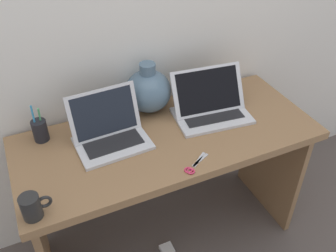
# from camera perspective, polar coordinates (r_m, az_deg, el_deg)

# --- Properties ---
(ground_plane) EXTENTS (6.00, 6.00, 0.00)m
(ground_plane) POSITION_cam_1_polar(r_m,az_deg,el_deg) (2.25, 0.00, -16.28)
(ground_plane) COLOR #564C47
(back_wall) EXTENTS (4.40, 0.04, 2.40)m
(back_wall) POSITION_cam_1_polar(r_m,az_deg,el_deg) (1.75, -4.66, 16.72)
(back_wall) COLOR silver
(back_wall) RESTS_ON ground
(desk) EXTENTS (1.37, 0.58, 0.74)m
(desk) POSITION_cam_1_polar(r_m,az_deg,el_deg) (1.82, 0.00, -5.45)
(desk) COLOR olive
(desk) RESTS_ON ground
(laptop_left) EXTENTS (0.32, 0.24, 0.22)m
(laptop_left) POSITION_cam_1_polar(r_m,az_deg,el_deg) (1.67, -8.94, -0.48)
(laptop_left) COLOR silver
(laptop_left) RESTS_ON desk
(laptop_right) EXTENTS (0.38, 0.28, 0.21)m
(laptop_right) POSITION_cam_1_polar(r_m,az_deg,el_deg) (1.82, 6.37, 3.33)
(laptop_right) COLOR silver
(laptop_right) RESTS_ON desk
(green_vase) EXTENTS (0.22, 0.22, 0.25)m
(green_vase) POSITION_cam_1_polar(r_m,az_deg,el_deg) (1.82, -3.00, 5.39)
(green_vase) COLOR slate
(green_vase) RESTS_ON desk
(coffee_mug) EXTENTS (0.11, 0.07, 0.10)m
(coffee_mug) POSITION_cam_1_polar(r_m,az_deg,el_deg) (1.43, -19.86, -11.39)
(coffee_mug) COLOR black
(coffee_mug) RESTS_ON desk
(pen_cup) EXTENTS (0.07, 0.07, 0.18)m
(pen_cup) POSITION_cam_1_polar(r_m,az_deg,el_deg) (1.74, -18.76, -0.60)
(pen_cup) COLOR black
(pen_cup) RESTS_ON desk
(scissors) EXTENTS (0.14, 0.10, 0.01)m
(scissors) POSITION_cam_1_polar(r_m,az_deg,el_deg) (1.55, 3.84, -6.15)
(scissors) COLOR #B7B7BC
(scissors) RESTS_ON desk
(power_brick) EXTENTS (0.07, 0.07, 0.03)m
(power_brick) POSITION_cam_1_polar(r_m,az_deg,el_deg) (2.18, -0.16, -18.16)
(power_brick) COLOR white
(power_brick) RESTS_ON ground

